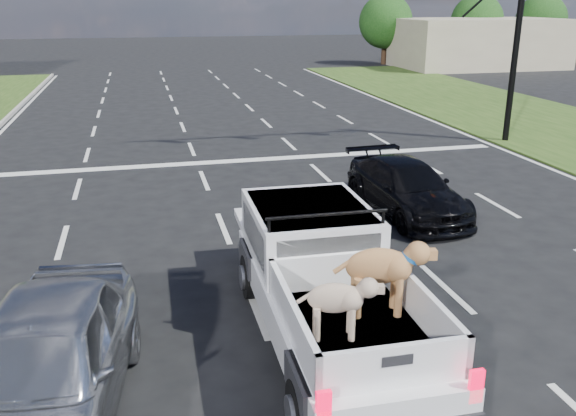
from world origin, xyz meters
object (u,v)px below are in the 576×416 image
object	(u,v)px
silver_sedan	(43,366)
traffic_signal	(457,7)
black_coupe	(406,188)
pickup_truck	(327,281)

from	to	relation	value
silver_sedan	traffic_signal	bearing A→B (deg)	54.23
silver_sedan	black_coupe	distance (m)	9.78
traffic_signal	pickup_truck	world-z (taller)	traffic_signal
traffic_signal	pickup_truck	distance (m)	14.61
traffic_signal	pickup_truck	size ratio (longest dim) A/B	1.66
pickup_truck	silver_sedan	distance (m)	4.06
traffic_signal	black_coupe	world-z (taller)	traffic_signal
silver_sedan	black_coupe	bearing A→B (deg)	47.28
traffic_signal	black_coupe	xyz separation A→B (m)	(-4.44, -6.44, -4.10)
traffic_signal	pickup_truck	xyz separation A→B (m)	(-8.06, -11.59, -3.77)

